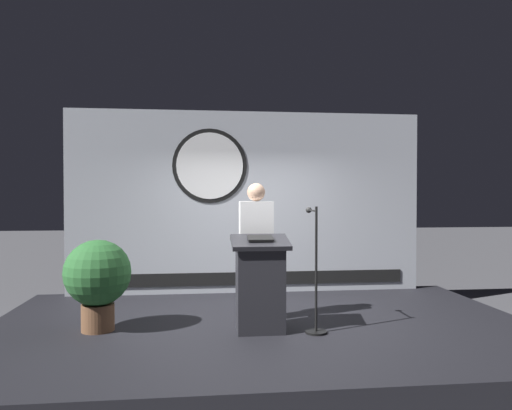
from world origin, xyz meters
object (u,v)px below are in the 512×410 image
microphone_stand (315,288)px  potted_plant (98,277)px  podium (260,284)px  speaker_person (256,250)px

microphone_stand → potted_plant: bearing=172.4°
podium → potted_plant: podium is taller
podium → microphone_stand: bearing=-9.2°
speaker_person → microphone_stand: bearing=-44.4°
speaker_person → potted_plant: speaker_person is taller
potted_plant → speaker_person: bearing=8.1°
podium → speaker_person: speaker_person is taller
microphone_stand → speaker_person: bearing=135.6°
potted_plant → microphone_stand: bearing=-7.6°
speaker_person → microphone_stand: size_ratio=1.19×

